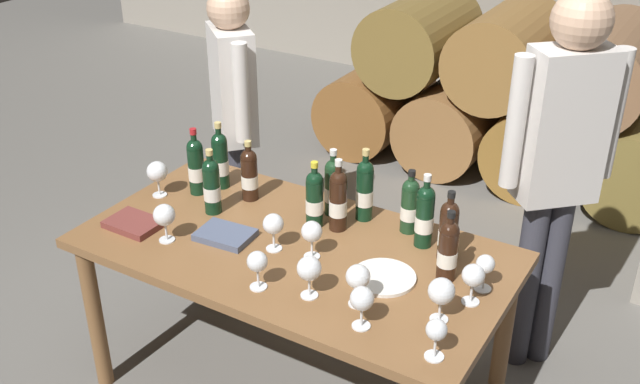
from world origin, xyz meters
name	(u,v)px	position (x,y,z in m)	size (l,w,h in m)	color
barrel_stack	(502,97)	(0.00, 2.60, 0.53)	(2.49, 0.90, 1.15)	brown
dining_table	(294,265)	(0.00, 0.00, 0.67)	(1.70, 0.90, 0.76)	brown
wine_bottle_0	(448,230)	(0.55, 0.23, 0.89)	(0.07, 0.07, 0.29)	black
wine_bottle_1	(315,198)	(-0.01, 0.18, 0.89)	(0.07, 0.07, 0.29)	black
wine_bottle_2	(333,186)	(0.00, 0.31, 0.89)	(0.07, 0.07, 0.30)	#19381E
wine_bottle_3	(220,160)	(-0.56, 0.26, 0.89)	(0.07, 0.07, 0.31)	black
wine_bottle_4	(249,174)	(-0.38, 0.23, 0.88)	(0.07, 0.07, 0.28)	black
wine_bottle_5	(425,215)	(0.43, 0.27, 0.89)	(0.07, 0.07, 0.31)	black
wine_bottle_6	(196,166)	(-0.61, 0.16, 0.89)	(0.07, 0.07, 0.31)	black
wine_bottle_7	(365,189)	(0.13, 0.34, 0.90)	(0.07, 0.07, 0.32)	black
wine_bottle_8	(448,250)	(0.60, 0.10, 0.88)	(0.07, 0.07, 0.28)	black
wine_bottle_9	(338,200)	(0.08, 0.21, 0.89)	(0.07, 0.07, 0.31)	black
wine_bottle_10	(410,205)	(0.34, 0.34, 0.88)	(0.07, 0.07, 0.27)	#19381E
wine_bottle_11	(212,185)	(-0.44, 0.05, 0.89)	(0.07, 0.07, 0.29)	black
wine_glass_0	(312,233)	(0.10, -0.03, 0.87)	(0.08, 0.08, 0.16)	white
wine_glass_1	(309,269)	(0.23, -0.25, 0.87)	(0.09, 0.09, 0.16)	white
wine_glass_2	(157,172)	(-0.74, 0.05, 0.88)	(0.09, 0.09, 0.16)	white
wine_glass_3	(436,332)	(0.74, -0.33, 0.86)	(0.07, 0.07, 0.14)	white
wine_glass_4	(358,277)	(0.40, -0.21, 0.87)	(0.09, 0.09, 0.16)	white
wine_glass_5	(362,300)	(0.47, -0.31, 0.87)	(0.08, 0.08, 0.16)	white
wine_glass_6	(257,263)	(0.04, -0.30, 0.87)	(0.08, 0.08, 0.15)	white
wine_glass_7	(441,292)	(0.67, -0.14, 0.88)	(0.09, 0.09, 0.16)	white
wine_glass_8	(273,225)	(-0.05, -0.06, 0.87)	(0.08, 0.08, 0.16)	white
wine_glass_9	(485,266)	(0.74, 0.10, 0.86)	(0.07, 0.07, 0.14)	white
wine_glass_10	(164,216)	(-0.46, -0.23, 0.87)	(0.09, 0.09, 0.16)	white
wine_glass_11	(473,276)	(0.73, 0.01, 0.87)	(0.08, 0.08, 0.15)	white
tasting_notebook	(134,223)	(-0.65, -0.21, 0.77)	(0.22, 0.16, 0.03)	brown
leather_ledger	(225,235)	(-0.27, -0.09, 0.77)	(0.22, 0.16, 0.03)	#4C5670
serving_plate	(384,277)	(0.41, -0.02, 0.77)	(0.24, 0.24, 0.01)	white
sommelier_presenting	(559,156)	(0.80, 0.75, 1.04)	(0.38, 0.36, 1.72)	#383842
taster_seated_left	(234,109)	(-0.82, 0.72, 0.92)	(0.39, 0.35, 1.54)	#383842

